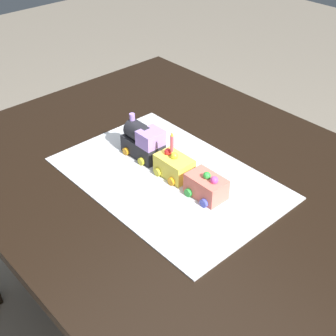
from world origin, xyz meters
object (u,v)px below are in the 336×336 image
object	(u,v)px
cake_car_flatbed_coral	(206,186)
dining_table	(189,209)
birthday_candle	(172,142)
cake_locomotive	(143,141)
cake_car_gondola_lemon	(174,166)

from	to	relation	value
cake_car_flatbed_coral	dining_table	bearing A→B (deg)	163.83
cake_car_flatbed_coral	birthday_candle	bearing A→B (deg)	180.00
cake_locomotive	birthday_candle	bearing A→B (deg)	0.00
dining_table	birthday_candle	world-z (taller)	birthday_candle
birthday_candle	cake_car_flatbed_coral	bearing A→B (deg)	-0.00
cake_car_flatbed_coral	birthday_candle	xyz separation A→B (m)	(-0.13, 0.00, 0.07)
birthday_candle	dining_table	bearing A→B (deg)	24.74
cake_locomotive	dining_table	bearing A→B (deg)	7.72
cake_car_gondola_lemon	birthday_candle	xyz separation A→B (m)	(-0.01, 0.00, 0.07)
cake_car_gondola_lemon	cake_car_flatbed_coral	world-z (taller)	same
cake_car_gondola_lemon	cake_car_flatbed_coral	xyz separation A→B (m)	(0.12, 0.00, 0.00)
cake_locomotive	birthday_candle	distance (m)	0.13
cake_car_gondola_lemon	dining_table	bearing A→B (deg)	29.65
dining_table	cake_car_gondola_lemon	world-z (taller)	cake_car_gondola_lemon
dining_table	cake_car_gondola_lemon	distance (m)	0.15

